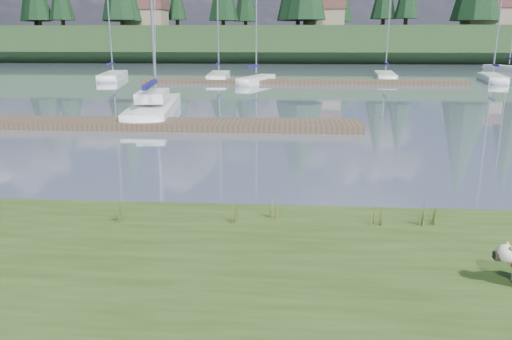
{
  "coord_description": "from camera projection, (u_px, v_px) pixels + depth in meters",
  "views": [
    {
      "loc": [
        1.16,
        -11.03,
        3.61
      ],
      "look_at": [
        0.42,
        -0.5,
        0.8
      ],
      "focal_mm": 35.0,
      "sensor_mm": 36.0,
      "label": 1
    }
  ],
  "objects": [
    {
      "name": "sailboat_bg_1",
      "position": [
        219.0,
        75.0,
        44.82
      ],
      "size": [
        2.21,
        8.34,
        12.26
      ],
      "rotation": [
        0.0,
        0.0,
        1.64
      ],
      "color": "white",
      "rests_on": "ground"
    },
    {
      "name": "sailboat_bg_0",
      "position": [
        114.0,
        75.0,
        45.18
      ],
      "size": [
        3.17,
        8.46,
        12.0
      ],
      "rotation": [
        0.0,
        0.0,
        1.76
      ],
      "color": "white",
      "rests_on": "ground"
    },
    {
      "name": "weed_5",
      "position": [
        432.0,
        213.0,
        8.94
      ],
      "size": [
        0.17,
        0.14,
        0.53
      ],
      "color": "#475B23",
      "rests_on": "bank"
    },
    {
      "name": "ground",
      "position": [
        277.0,
        83.0,
        40.56
      ],
      "size": [
        200.0,
        200.0,
        0.0
      ],
      "primitive_type": "plane",
      "color": "slate",
      "rests_on": "ground"
    },
    {
      "name": "mud_lip",
      "position": [
        232.0,
        218.0,
        10.08
      ],
      "size": [
        60.0,
        0.5,
        0.14
      ],
      "primitive_type": "cube",
      "color": "#33281C",
      "rests_on": "ground"
    },
    {
      "name": "sailboat_main",
      "position": [
        156.0,
        104.0,
        24.74
      ],
      "size": [
        3.03,
        9.33,
        13.16
      ],
      "rotation": [
        0.0,
        0.0,
        1.71
      ],
      "color": "white",
      "rests_on": "ground"
    },
    {
      "name": "sailboat_bg_3",
      "position": [
        385.0,
        75.0,
        44.99
      ],
      "size": [
        2.4,
        8.05,
        11.65
      ],
      "rotation": [
        0.0,
        0.0,
        1.46
      ],
      "color": "white",
      "rests_on": "ground"
    },
    {
      "name": "weed_3",
      "position": [
        117.0,
        210.0,
        9.08
      ],
      "size": [
        0.17,
        0.14,
        0.54
      ],
      "color": "#475B23",
      "rests_on": "bank"
    },
    {
      "name": "weed_4",
      "position": [
        376.0,
        216.0,
        8.95
      ],
      "size": [
        0.17,
        0.14,
        0.4
      ],
      "color": "#475B23",
      "rests_on": "bank"
    },
    {
      "name": "sailboat_bg_2",
      "position": [
        259.0,
        79.0,
        41.03
      ],
      "size": [
        3.13,
        6.3,
        9.55
      ],
      "rotation": [
        0.0,
        0.0,
        1.25
      ],
      "color": "white",
      "rests_on": "ground"
    },
    {
      "name": "dock_near",
      "position": [
        166.0,
        124.0,
        20.55
      ],
      "size": [
        16.0,
        2.0,
        0.3
      ],
      "primitive_type": "cube",
      "color": "#4C3D2C",
      "rests_on": "ground"
    },
    {
      "name": "weed_0",
      "position": [
        236.0,
        210.0,
        9.04
      ],
      "size": [
        0.17,
        0.14,
        0.57
      ],
      "color": "#475B23",
      "rests_on": "bank"
    },
    {
      "name": "weed_1",
      "position": [
        275.0,
        208.0,
        9.24
      ],
      "size": [
        0.17,
        0.14,
        0.5
      ],
      "color": "#475B23",
      "rests_on": "bank"
    },
    {
      "name": "house_2",
      "position": [
        487.0,
        12.0,
        74.23
      ],
      "size": [
        6.3,
        5.3,
        4.65
      ],
      "color": "gray",
      "rests_on": "ridge"
    },
    {
      "name": "dock_far",
      "position": [
        302.0,
        82.0,
        40.38
      ],
      "size": [
        26.0,
        2.2,
        0.3
      ],
      "primitive_type": "cube",
      "color": "#4C3D2C",
      "rests_on": "ground"
    },
    {
      "name": "weed_2",
      "position": [
        421.0,
        212.0,
        8.92
      ],
      "size": [
        0.17,
        0.14,
        0.58
      ],
      "color": "#475B23",
      "rests_on": "bank"
    },
    {
      "name": "ridge",
      "position": [
        285.0,
        44.0,
        81.36
      ],
      "size": [
        200.0,
        20.0,
        5.0
      ],
      "primitive_type": "cube",
      "color": "#1D3419",
      "rests_on": "ground"
    },
    {
      "name": "house_0",
      "position": [
        146.0,
        13.0,
        78.73
      ],
      "size": [
        6.3,
        5.3,
        4.65
      ],
      "color": "gray",
      "rests_on": "ridge"
    },
    {
      "name": "sailboat_bg_4",
      "position": [
        491.0,
        77.0,
        42.78
      ],
      "size": [
        2.92,
        7.63,
        11.09
      ],
      "rotation": [
        0.0,
        0.0,
        1.37
      ],
      "color": "white",
      "rests_on": "ground"
    },
    {
      "name": "house_1",
      "position": [
        324.0,
        13.0,
        77.79
      ],
      "size": [
        6.3,
        5.3,
        4.65
      ],
      "color": "gray",
      "rests_on": "ridge"
    },
    {
      "name": "sailboat_bg_5",
      "position": [
        505.0,
        68.0,
        55.54
      ],
      "size": [
        3.26,
        8.33,
        11.65
      ],
      "rotation": [
        0.0,
        0.0,
        1.78
      ],
      "color": "white",
      "rests_on": "ground"
    }
  ]
}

